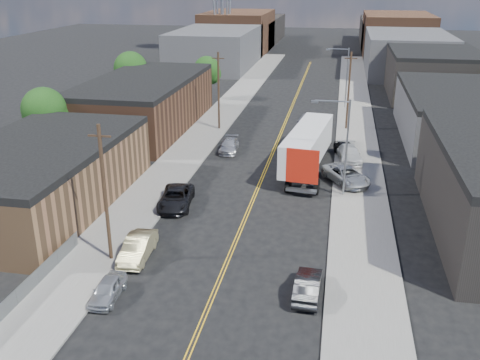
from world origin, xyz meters
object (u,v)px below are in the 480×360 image
at_px(car_left_b, 138,248).
at_px(car_right_lot_b, 349,154).
at_px(car_right_lot_a, 346,175).
at_px(car_left_d, 229,146).
at_px(car_right_lot_c, 346,149).
at_px(car_left_a, 108,289).
at_px(car_left_c, 176,198).
at_px(semi_truck, 308,142).
at_px(car_right_oncoming, 308,285).

distance_m(car_left_b, car_right_lot_b, 28.42).
bearing_deg(car_right_lot_b, car_right_lot_a, -101.18).
bearing_deg(car_right_lot_a, car_right_lot_b, 55.57).
height_order(car_left_d, car_right_lot_c, car_right_lot_c).
height_order(car_left_d, car_right_lot_a, car_right_lot_a).
relative_size(car_left_a, car_left_b, 0.78).
distance_m(car_left_a, car_left_d, 30.70).
height_order(car_right_lot_a, car_right_lot_c, car_right_lot_a).
bearing_deg(car_left_b, car_left_c, 86.78).
height_order(semi_truck, car_left_d, semi_truck).
xyz_separation_m(car_right_lot_b, car_right_lot_c, (-0.36, 1.59, -0.02)).
distance_m(semi_truck, car_right_oncoming, 24.82).
distance_m(car_right_oncoming, car_right_lot_b, 26.92).
distance_m(car_left_a, car_left_c, 14.54).
bearing_deg(car_right_lot_c, car_left_b, -138.72).
bearing_deg(car_left_b, car_right_lot_c, 57.24).
xyz_separation_m(car_right_lot_a, car_right_lot_b, (0.36, 6.79, -0.02)).
height_order(car_right_lot_a, car_right_lot_b, car_right_lot_a).
bearing_deg(semi_truck, car_left_d, 167.03).
height_order(car_right_oncoming, car_right_lot_b, car_right_lot_b).
height_order(car_left_a, car_left_b, car_left_b).
bearing_deg(car_left_d, car_right_lot_a, -35.42).
bearing_deg(car_right_lot_b, car_left_b, -129.93).
relative_size(car_right_lot_a, car_right_lot_b, 1.07).
bearing_deg(car_right_lot_a, car_left_b, -161.46).
bearing_deg(car_left_b, car_right_oncoming, -15.22).
height_order(car_left_c, car_right_oncoming, car_left_c).
distance_m(car_left_d, car_right_lot_b, 13.62).
xyz_separation_m(car_left_b, car_right_oncoming, (12.31, -2.62, -0.07)).
bearing_deg(semi_truck, car_right_lot_a, -42.59).
height_order(car_left_a, car_left_c, car_left_c).
bearing_deg(car_right_lot_c, car_right_oncoming, -113.80).
bearing_deg(car_left_d, semi_truck, -24.08).
relative_size(semi_truck, car_right_lot_b, 3.24).
relative_size(semi_truck, car_right_lot_c, 3.90).
height_order(semi_truck, car_right_oncoming, semi_truck).
xyz_separation_m(car_left_a, car_left_d, (1.40, 30.67, 0.04)).
distance_m(car_left_a, car_right_lot_a, 26.93).
xyz_separation_m(car_left_b, car_left_d, (1.40, 25.43, -0.11)).
xyz_separation_m(car_left_a, car_right_lot_c, (14.60, 31.00, 0.27)).
bearing_deg(car_left_c, car_right_lot_a, 21.38).
distance_m(car_left_c, car_right_lot_c, 22.01).
xyz_separation_m(semi_truck, car_right_oncoming, (1.69, -24.69, -1.86)).
bearing_deg(car_right_lot_b, car_right_oncoming, -103.83).
bearing_deg(car_left_a, car_right_lot_c, 62.91).
distance_m(car_left_a, car_right_lot_c, 34.27).
xyz_separation_m(car_left_b, car_left_c, (0.00, 9.30, -0.01)).
relative_size(car_left_b, car_right_lot_a, 0.84).
bearing_deg(car_right_oncoming, car_right_lot_b, -93.92).
height_order(car_left_a, car_right_lot_a, car_right_lot_a).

